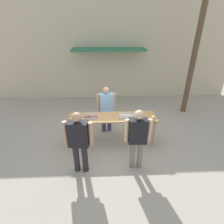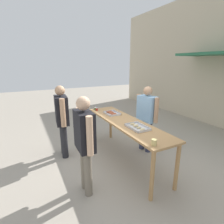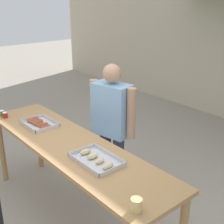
# 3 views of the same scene
# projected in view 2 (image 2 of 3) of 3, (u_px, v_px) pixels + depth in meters

# --- Properties ---
(ground_plane) EXTENTS (24.00, 24.00, 0.00)m
(ground_plane) POSITION_uv_depth(u_px,v_px,m) (125.00, 159.00, 4.00)
(ground_plane) COLOR #A39989
(serving_table) EXTENTS (2.61, 0.66, 0.92)m
(serving_table) POSITION_uv_depth(u_px,v_px,m) (125.00, 126.00, 3.78)
(serving_table) COLOR tan
(serving_table) RESTS_ON ground
(food_tray_sausages) EXTENTS (0.40, 0.30, 0.04)m
(food_tray_sausages) POSITION_uv_depth(u_px,v_px,m) (112.00, 113.00, 4.28)
(food_tray_sausages) COLOR silver
(food_tray_sausages) RESTS_ON serving_table
(food_tray_buns) EXTENTS (0.47, 0.31, 0.06)m
(food_tray_buns) POSITION_uv_depth(u_px,v_px,m) (137.00, 127.00, 3.36)
(food_tray_buns) COLOR silver
(food_tray_buns) RESTS_ON serving_table
(condiment_jar_mustard) EXTENTS (0.06, 0.06, 0.07)m
(condiment_jar_mustard) POSITION_uv_depth(u_px,v_px,m) (95.00, 109.00, 4.65)
(condiment_jar_mustard) COLOR #567A38
(condiment_jar_mustard) RESTS_ON serving_table
(condiment_jar_ketchup) EXTENTS (0.06, 0.06, 0.07)m
(condiment_jar_ketchup) POSITION_uv_depth(u_px,v_px,m) (97.00, 109.00, 4.58)
(condiment_jar_ketchup) COLOR #B22319
(condiment_jar_ketchup) RESTS_ON serving_table
(beer_cup) EXTENTS (0.08, 0.08, 0.10)m
(beer_cup) POSITION_uv_depth(u_px,v_px,m) (154.00, 142.00, 2.65)
(beer_cup) COLOR #DBC67A
(beer_cup) RESTS_ON serving_table
(person_server_behind_table) EXTENTS (0.64, 0.33, 1.61)m
(person_server_behind_table) POSITION_uv_depth(u_px,v_px,m) (147.00, 114.00, 4.18)
(person_server_behind_table) COLOR #333851
(person_server_behind_table) RESTS_ON ground
(person_customer_holding_hotdog) EXTENTS (0.69, 0.31, 1.66)m
(person_customer_holding_hotdog) POSITION_uv_depth(u_px,v_px,m) (62.00, 116.00, 3.93)
(person_customer_holding_hotdog) COLOR #232328
(person_customer_holding_hotdog) RESTS_ON ground
(person_customer_with_cup) EXTENTS (0.63, 0.25, 1.66)m
(person_customer_with_cup) POSITION_uv_depth(u_px,v_px,m) (85.00, 138.00, 2.76)
(person_customer_with_cup) COLOR #756B5B
(person_customer_with_cup) RESTS_ON ground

